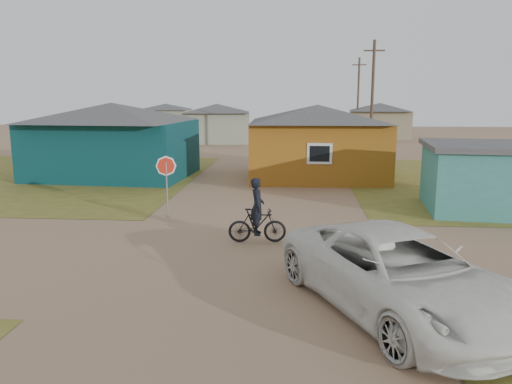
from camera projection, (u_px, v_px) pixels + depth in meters
ground at (244, 260)px, 13.49m from camera, size 120.00×120.00×0.00m
grass_nw at (14, 177)px, 27.28m from camera, size 20.00×18.00×0.00m
house_teal at (113, 139)px, 26.96m from camera, size 8.93×7.08×4.00m
house_yellow at (317, 141)px, 26.62m from camera, size 7.72×6.76×3.90m
shed_turquoise at (511, 178)px, 18.88m from camera, size 6.71×4.93×2.60m
house_pale_west at (217, 122)px, 46.87m from camera, size 7.04×6.15×3.60m
house_beige_east at (379, 120)px, 51.52m from camera, size 6.95×6.05×3.60m
house_pale_north at (166, 118)px, 59.24m from camera, size 6.28×5.81×3.40m
utility_pole_near at (372, 99)px, 33.74m from camera, size 1.40×0.20×8.00m
utility_pole_far at (358, 98)px, 49.32m from camera, size 1.40×0.20×8.00m
stop_sign at (166, 172)px, 18.00m from camera, size 0.73×0.13×2.25m
cyclist at (257, 219)px, 15.01m from camera, size 1.79×0.66×1.98m
vehicle at (399, 273)px, 10.12m from camera, size 5.12×6.67×1.68m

